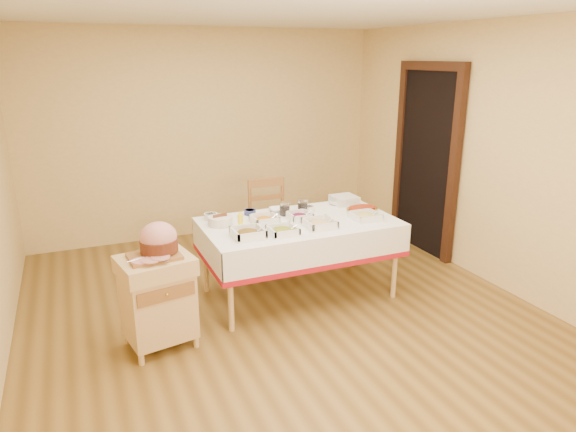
# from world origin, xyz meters

# --- Properties ---
(room_shell) EXTENTS (5.00, 5.00, 5.00)m
(room_shell) POSITION_xyz_m (0.00, 0.00, 1.30)
(room_shell) COLOR brown
(room_shell) RESTS_ON ground
(doorway) EXTENTS (0.09, 1.10, 2.20)m
(doorway) POSITION_xyz_m (2.20, 0.90, 1.11)
(doorway) COLOR black
(doorway) RESTS_ON ground
(dining_table) EXTENTS (1.82, 1.02, 0.76)m
(dining_table) POSITION_xyz_m (0.30, 0.30, 0.60)
(dining_table) COLOR #D7B276
(dining_table) RESTS_ON ground
(butcher_cart) EXTENTS (0.62, 0.54, 0.77)m
(butcher_cart) POSITION_xyz_m (-1.12, -0.12, 0.44)
(butcher_cart) COLOR #D7B276
(butcher_cart) RESTS_ON ground
(dining_chair) EXTENTS (0.46, 0.44, 0.99)m
(dining_chair) POSITION_xyz_m (0.30, 1.04, 0.51)
(dining_chair) COLOR #925F2F
(dining_chair) RESTS_ON ground
(ham_on_board) EXTENTS (0.41, 0.39, 0.27)m
(ham_on_board) POSITION_xyz_m (-1.07, -0.09, 0.88)
(ham_on_board) COLOR #925F2F
(ham_on_board) RESTS_ON butcher_cart
(serving_dish_a) EXTENTS (0.27, 0.26, 0.12)m
(serving_dish_a) POSITION_xyz_m (-0.29, 0.06, 0.80)
(serving_dish_a) COLOR white
(serving_dish_a) RESTS_ON dining_table
(serving_dish_b) EXTENTS (0.24, 0.24, 0.10)m
(serving_dish_b) POSITION_xyz_m (0.02, 0.02, 0.79)
(serving_dish_b) COLOR white
(serving_dish_b) RESTS_ON dining_table
(serving_dish_c) EXTENTS (0.26, 0.26, 0.11)m
(serving_dish_c) POSITION_xyz_m (0.40, 0.06, 0.79)
(serving_dish_c) COLOR white
(serving_dish_c) RESTS_ON dining_table
(serving_dish_d) EXTENTS (0.25, 0.25, 0.10)m
(serving_dish_d) POSITION_xyz_m (0.91, 0.11, 0.79)
(serving_dish_d) COLOR white
(serving_dish_d) RESTS_ON dining_table
(serving_dish_e) EXTENTS (0.24, 0.23, 0.11)m
(serving_dish_e) POSITION_xyz_m (-0.03, 0.37, 0.80)
(serving_dish_e) COLOR white
(serving_dish_e) RESTS_ON dining_table
(serving_dish_f) EXTENTS (0.22, 0.21, 0.10)m
(serving_dish_f) POSITION_xyz_m (0.33, 0.35, 0.79)
(serving_dish_f) COLOR white
(serving_dish_f) RESTS_ON dining_table
(small_bowl_left) EXTENTS (0.13, 0.13, 0.06)m
(small_bowl_left) POSITION_xyz_m (-0.46, 0.68, 0.79)
(small_bowl_left) COLOR white
(small_bowl_left) RESTS_ON dining_table
(small_bowl_mid) EXTENTS (0.12, 0.12, 0.05)m
(small_bowl_mid) POSITION_xyz_m (-0.06, 0.68, 0.79)
(small_bowl_mid) COLOR navy
(small_bowl_mid) RESTS_ON dining_table
(small_bowl_right) EXTENTS (0.11, 0.11, 0.05)m
(small_bowl_right) POSITION_xyz_m (0.52, 0.56, 0.79)
(small_bowl_right) COLOR white
(small_bowl_right) RESTS_ON dining_table
(bowl_white_imported) EXTENTS (0.18, 0.18, 0.04)m
(bowl_white_imported) POSITION_xyz_m (0.23, 0.66, 0.78)
(bowl_white_imported) COLOR white
(bowl_white_imported) RESTS_ON dining_table
(bowl_small_imported) EXTENTS (0.21, 0.21, 0.05)m
(bowl_small_imported) POSITION_xyz_m (0.89, 0.66, 0.79)
(bowl_small_imported) COLOR white
(bowl_small_imported) RESTS_ON dining_table
(preserve_jar_left) EXTENTS (0.11, 0.11, 0.13)m
(preserve_jar_left) POSITION_xyz_m (0.25, 0.53, 0.82)
(preserve_jar_left) COLOR silver
(preserve_jar_left) RESTS_ON dining_table
(preserve_jar_right) EXTENTS (0.11, 0.11, 0.14)m
(preserve_jar_right) POSITION_xyz_m (0.45, 0.55, 0.82)
(preserve_jar_right) COLOR silver
(preserve_jar_right) RESTS_ON dining_table
(mustard_bottle) EXTENTS (0.05, 0.05, 0.16)m
(mustard_bottle) POSITION_xyz_m (-0.27, 0.33, 0.83)
(mustard_bottle) COLOR yellow
(mustard_bottle) RESTS_ON dining_table
(bread_basket) EXTENTS (0.22, 0.22, 0.10)m
(bread_basket) POSITION_xyz_m (-0.42, 0.47, 0.80)
(bread_basket) COLOR silver
(bread_basket) RESTS_ON dining_table
(plate_stack) EXTENTS (0.25, 0.25, 0.09)m
(plate_stack) POSITION_xyz_m (0.97, 0.64, 0.81)
(plate_stack) COLOR white
(plate_stack) RESTS_ON dining_table
(brass_platter) EXTENTS (0.33, 0.24, 0.04)m
(brass_platter) POSITION_xyz_m (1.02, 0.35, 0.78)
(brass_platter) COLOR gold
(brass_platter) RESTS_ON dining_table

